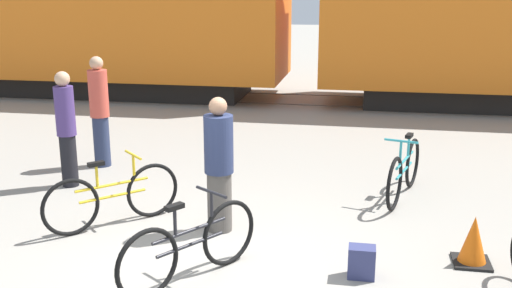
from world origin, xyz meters
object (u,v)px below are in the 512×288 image
object	(u,v)px
bicycle_black	(191,246)
traffic_cone	(473,242)
person_in_red	(100,111)
backpack	(362,262)
bicycle_teal	(404,171)
bicycle_yellow	(113,197)
person_in_purple	(66,128)
person_in_navy	(219,165)

from	to	relation	value
bicycle_black	traffic_cone	distance (m)	3.06
person_in_red	traffic_cone	bearing A→B (deg)	103.16
backpack	traffic_cone	xyz separation A→B (m)	(1.19, 0.54, 0.08)
bicycle_teal	bicycle_yellow	xyz separation A→B (m)	(-3.65, -1.71, -0.01)
bicycle_yellow	person_in_red	distance (m)	2.76
person_in_purple	person_in_navy	distance (m)	2.91
backpack	traffic_cone	bearing A→B (deg)	24.43
bicycle_black	person_in_navy	distance (m)	1.41
bicycle_black	bicycle_yellow	size ratio (longest dim) A/B	1.14
bicycle_teal	person_in_purple	size ratio (longest dim) A/B	1.02
bicycle_yellow	person_in_navy	bearing A→B (deg)	4.44
person_in_purple	person_in_red	world-z (taller)	person_in_red
person_in_purple	backpack	distance (m)	4.95
bicycle_yellow	person_in_red	xyz separation A→B (m)	(-1.24, 2.40, 0.56)
bicycle_black	traffic_cone	bearing A→B (deg)	17.62
bicycle_yellow	person_in_purple	size ratio (longest dim) A/B	0.76
bicycle_teal	traffic_cone	size ratio (longest dim) A/B	3.22
person_in_navy	backpack	size ratio (longest dim) A/B	4.94
bicycle_teal	bicycle_black	xyz separation A→B (m)	(-2.28, -2.94, -0.01)
backpack	traffic_cone	world-z (taller)	traffic_cone
bicycle_yellow	backpack	xyz separation A→B (m)	(3.09, -0.84, -0.21)
bicycle_teal	backpack	world-z (taller)	bicycle_teal
bicycle_black	person_in_red	xyz separation A→B (m)	(-2.61, 3.63, 0.55)
bicycle_yellow	backpack	distance (m)	3.21
person_in_purple	bicycle_teal	bearing A→B (deg)	-127.45
person_in_navy	traffic_cone	bearing A→B (deg)	48.76
bicycle_yellow	backpack	size ratio (longest dim) A/B	3.88
bicycle_teal	traffic_cone	xyz separation A→B (m)	(0.64, -2.01, -0.14)
bicycle_black	traffic_cone	xyz separation A→B (m)	(2.91, 0.92, -0.13)
bicycle_black	person_in_red	size ratio (longest dim) A/B	0.81
person_in_purple	person_in_red	xyz separation A→B (m)	(0.04, 1.06, 0.04)
bicycle_teal	person_in_red	distance (m)	4.97
person_in_red	person_in_navy	distance (m)	3.46
backpack	traffic_cone	size ratio (longest dim) A/B	0.62
bicycle_teal	bicycle_yellow	bearing A→B (deg)	-154.85
person_in_red	traffic_cone	xyz separation A→B (m)	(5.52, -2.71, -0.68)
bicycle_black	person_in_red	distance (m)	4.51
person_in_purple	traffic_cone	distance (m)	5.84
bicycle_black	backpack	world-z (taller)	bicycle_black
bicycle_teal	bicycle_yellow	distance (m)	4.03
bicycle_teal	person_in_red	bearing A→B (deg)	171.94
bicycle_teal	person_in_navy	bearing A→B (deg)	-145.05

